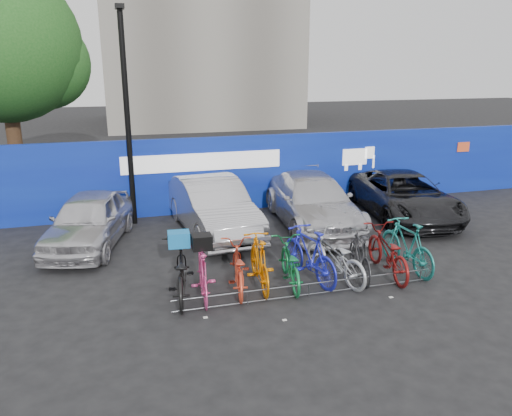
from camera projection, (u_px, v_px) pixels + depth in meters
name	position (u px, v px, depth m)	size (l,w,h in m)	color
ground	(298.00, 284.00, 10.77)	(100.00, 100.00, 0.00)	black
hoarding	(234.00, 173.00, 15.98)	(22.00, 0.18, 2.40)	navy
tree	(10.00, 49.00, 16.88)	(5.40, 5.20, 7.80)	#382314
lamppost	(127.00, 112.00, 14.01)	(0.25, 0.50, 6.11)	black
bike_rack	(309.00, 289.00, 10.17)	(5.60, 0.03, 0.30)	#595B60
car_0	(89.00, 220.00, 12.91)	(1.63, 4.06, 1.38)	silver
car_1	(213.00, 206.00, 13.89)	(1.61, 4.62, 1.52)	#A7A6AB
car_2	(313.00, 201.00, 14.55)	(2.04, 5.01, 1.45)	silver
car_3	(404.00, 196.00, 15.35)	(2.26, 4.90, 1.36)	black
bike_0	(180.00, 272.00, 10.05)	(0.73, 2.09, 1.10)	black
bike_1	(203.00, 273.00, 10.04)	(0.50, 1.76, 1.06)	#E44387
bike_2	(238.00, 267.00, 10.41)	(0.66, 1.89, 0.99)	red
bike_3	(259.00, 262.00, 10.52)	(0.53, 1.89, 1.14)	orange
bike_4	(290.00, 263.00, 10.64)	(0.65, 1.85, 0.97)	#137439
bike_5	(309.00, 254.00, 10.83)	(0.57, 2.01, 1.21)	#1E24BC
bike_6	(334.00, 257.00, 10.87)	(0.71, 2.04, 1.07)	#A1A6A9
bike_7	(360.00, 255.00, 10.98)	(0.50, 1.75, 1.05)	#2A2A2C
bike_8	(387.00, 252.00, 11.13)	(0.72, 2.06, 1.08)	maroon
bike_9	(407.00, 245.00, 11.38)	(0.56, 1.99, 1.19)	#1B776F
cargo_crate	(179.00, 239.00, 9.86)	(0.43, 0.32, 0.30)	#146BB2
cargo_topcase	(202.00, 242.00, 9.86)	(0.39, 0.35, 0.29)	black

